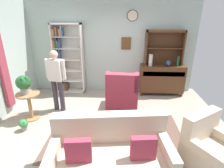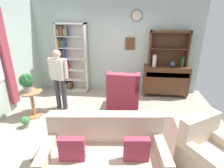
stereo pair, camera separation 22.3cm
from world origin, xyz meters
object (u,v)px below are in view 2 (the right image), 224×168
bookshelf (71,59)px  armchair_floral (209,156)px  plant_stand (32,101)px  person_reading (59,76)px  sideboard_hutch (169,43)px  bottle_wine (183,62)px  couch_floral (105,156)px  sideboard (166,79)px  book_stack (122,118)px  vase_round (173,64)px  vase_tall (154,61)px  potted_plant_small (25,121)px  coffee_table (119,120)px  potted_plant_large (27,81)px  wingback_chair (124,96)px

bookshelf → armchair_floral: bookshelf is taller
plant_stand → person_reading: person_reading is taller
sideboard_hutch → bottle_wine: bearing=-27.0°
person_reading → couch_floral: bearing=-53.1°
sideboard → book_stack: sideboard is taller
vase_round → bottle_wine: size_ratio=0.59×
vase_tall → vase_round: size_ratio=1.99×
bookshelf → plant_stand: bearing=-104.6°
armchair_floral → potted_plant_small: bearing=167.3°
sideboard → couch_floral: sideboard is taller
vase_round → book_stack: 2.56m
coffee_table → potted_plant_large: bearing=167.2°
armchair_floral → bottle_wine: bearing=86.5°
bookshelf → book_stack: bookshelf is taller
couch_floral → plant_stand: couch_floral is taller
bookshelf → sideboard_hutch: 2.98m
vase_round → plant_stand: bearing=-156.4°
vase_round → potted_plant_small: size_ratio=0.65×
couch_floral → potted_plant_large: potted_plant_large is taller
book_stack → wingback_chair: bearing=90.9°
sideboard → wingback_chair: size_ratio=1.24×
bottle_wine → person_reading: size_ratio=0.19×
potted_plant_large → vase_tall: bearing=27.2°
plant_stand → coffee_table: (2.13, -0.52, -0.05)m
book_stack → bookshelf: bearing=127.4°
bookshelf → vase_tall: size_ratio=6.21×
armchair_floral → coffee_table: (-1.45, 0.75, 0.06)m
bookshelf → wingback_chair: size_ratio=2.00×
sideboard → plant_stand: (-3.37, -1.60, -0.10)m
potted_plant_large → sideboard_hutch: bearing=27.0°
wingback_chair → coffee_table: 1.07m
plant_stand → person_reading: 0.86m
coffee_table → bottle_wine: bearing=51.3°
sideboard_hutch → potted_plant_large: sideboard_hutch is taller
sideboard → sideboard_hutch: bearing=90.0°
bookshelf → bottle_wine: bookshelf is taller
vase_tall → bottle_wine: (0.78, -0.01, -0.02)m
couch_floral → coffee_table: 0.96m
plant_stand → bookshelf: bearing=75.4°
bottle_wine → book_stack: bearing=-126.9°
coffee_table → plant_stand: bearing=166.3°
sideboard_hutch → armchair_floral: 3.24m
sideboard → vase_tall: bearing=-168.4°
sideboard → vase_round: size_ratio=7.65×
armchair_floral → person_reading: (-3.04, 1.71, 0.62)m
sideboard_hutch → couch_floral: (-1.39, -3.17, -1.25)m
couch_floral → wingback_chair: size_ratio=1.79×
sideboard → coffee_table: 2.45m
coffee_table → armchair_floral: bearing=-27.2°
wingback_chair → plant_stand: wingback_chair is taller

